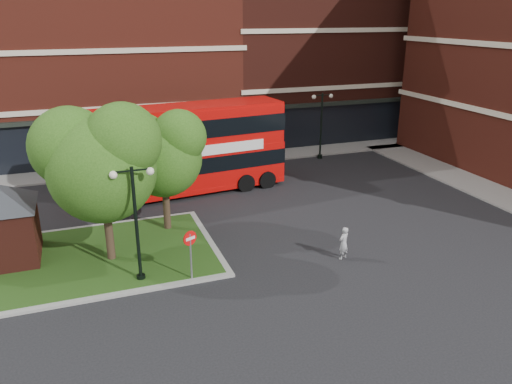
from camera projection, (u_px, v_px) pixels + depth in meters
name	position (u px, v px, depth m)	size (l,w,h in m)	color
ground	(266.00, 262.00, 22.44)	(120.00, 120.00, 0.00)	black
pavement_far	(187.00, 163.00, 37.02)	(44.00, 3.00, 0.12)	slate
terrace_far_left	(60.00, 62.00, 38.75)	(26.00, 12.00, 14.00)	maroon
terrace_far_right	(316.00, 43.00, 45.44)	(18.00, 12.00, 16.00)	#471911
traffic_island	(77.00, 260.00, 22.52)	(12.60, 7.60, 0.15)	gray
tree_island_west	(99.00, 159.00, 20.99)	(5.40, 4.71, 7.21)	#2D2116
tree_island_east	(161.00, 151.00, 24.34)	(4.46, 3.90, 6.29)	#2D2116
lamp_island	(136.00, 219.00, 19.90)	(1.72, 0.36, 5.00)	black
lamp_far_left	(219.00, 130.00, 34.95)	(1.72, 0.36, 5.00)	black
lamp_far_right	(321.00, 122.00, 37.51)	(1.72, 0.36, 5.00)	black
bus	(184.00, 144.00, 30.13)	(12.67, 4.14, 4.75)	#BC0907
woman	(344.00, 243.00, 22.53)	(0.56, 0.37, 1.55)	#9C9C9F
car_silver	(139.00, 161.00, 35.25)	(1.68, 4.18, 1.42)	#BBBDC3
car_white	(233.00, 158.00, 35.99)	(1.52, 4.35, 1.43)	silver
no_entry_sign	(190.00, 246.00, 20.33)	(0.60, 0.30, 2.29)	slate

